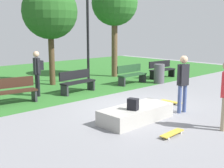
# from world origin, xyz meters

# --- Properties ---
(ground_plane) EXTENTS (28.00, 28.00, 0.00)m
(ground_plane) POSITION_xyz_m (0.00, 0.00, 0.00)
(ground_plane) COLOR gray
(grass_lawn) EXTENTS (26.60, 11.99, 0.01)m
(grass_lawn) POSITION_xyz_m (0.00, 8.00, 0.00)
(grass_lawn) COLOR #2D6B28
(grass_lawn) RESTS_ON ground_plane
(concrete_ledge) EXTENTS (2.27, 0.95, 0.42)m
(concrete_ledge) POSITION_xyz_m (-1.14, -1.02, 0.21)
(concrete_ledge) COLOR #A8A59E
(concrete_ledge) RESTS_ON ground_plane
(backpack_on_ledge) EXTENTS (0.28, 0.33, 0.32)m
(backpack_on_ledge) POSITION_xyz_m (-1.45, -1.18, 0.58)
(backpack_on_ledge) COLOR black
(backpack_on_ledge) RESTS_ON concrete_ledge
(skater_watching) EXTENTS (0.42, 0.26, 1.80)m
(skater_watching) POSITION_xyz_m (0.54, -1.45, 1.07)
(skater_watching) COLOR #3F5184
(skater_watching) RESTS_ON ground_plane
(skateboard_by_ledge) EXTENTS (0.81, 0.23, 0.08)m
(skateboard_by_ledge) POSITION_xyz_m (-1.38, -2.44, 0.06)
(skateboard_by_ledge) COLOR gold
(skateboard_by_ledge) RESTS_ON ground_plane
(skateboard_spare) EXTENTS (0.25, 0.81, 0.08)m
(skateboard_spare) POSITION_xyz_m (1.23, -0.55, 0.06)
(skateboard_spare) COLOR gold
(skateboard_spare) RESTS_ON ground_plane
(park_bench_near_path) EXTENTS (1.64, 0.62, 0.91)m
(park_bench_near_path) POSITION_xyz_m (-0.09, 3.21, 0.48)
(park_bench_near_path) COLOR black
(park_bench_near_path) RESTS_ON ground_plane
(park_bench_by_oak) EXTENTS (1.60, 0.48, 0.91)m
(park_bench_by_oak) POSITION_xyz_m (2.99, 2.99, 0.48)
(park_bench_by_oak) COLOR #1E4223
(park_bench_by_oak) RESTS_ON ground_plane
(park_bench_center_lawn) EXTENTS (1.64, 0.61, 0.91)m
(park_bench_center_lawn) POSITION_xyz_m (5.45, 3.06, 0.48)
(park_bench_center_lawn) COLOR black
(park_bench_center_lawn) RESTS_ON ground_plane
(park_bench_far_right) EXTENTS (1.65, 0.69, 0.91)m
(park_bench_far_right) POSITION_xyz_m (-2.83, 3.27, 0.48)
(park_bench_far_right) COLOR #331E14
(park_bench_far_right) RESTS_ON ground_plane
(tree_young_birch) EXTENTS (2.47, 2.47, 5.24)m
(tree_young_birch) POSITION_xyz_m (3.97, 5.18, 3.95)
(tree_young_birch) COLOR brown
(tree_young_birch) RESTS_ON grass_lawn
(tree_tall_oak) EXTENTS (2.52, 2.52, 4.66)m
(tree_tall_oak) POSITION_xyz_m (0.12, 5.43, 3.37)
(tree_tall_oak) COLOR #4C3823
(tree_tall_oak) RESTS_ON grass_lawn
(lamp_post) EXTENTS (0.28, 0.28, 4.68)m
(lamp_post) POSITION_xyz_m (1.57, 4.51, 2.81)
(lamp_post) COLOR black
(lamp_post) RESTS_ON ground_plane
(trash_bin) EXTENTS (0.51, 0.51, 0.93)m
(trash_bin) POSITION_xyz_m (4.13, 2.21, 0.47)
(trash_bin) COLOR #4C4C51
(trash_bin) RESTS_ON ground_plane
(pedestrian_with_backpack) EXTENTS (0.40, 0.42, 1.77)m
(pedestrian_with_backpack) POSITION_xyz_m (-1.56, 3.77, 1.07)
(pedestrian_with_backpack) COLOR black
(pedestrian_with_backpack) RESTS_ON ground_plane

